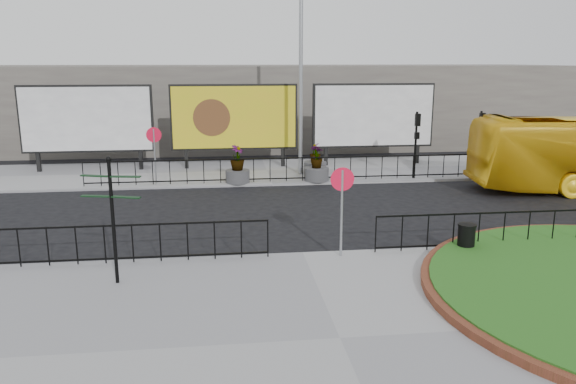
{
  "coord_description": "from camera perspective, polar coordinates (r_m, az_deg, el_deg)",
  "views": [
    {
      "loc": [
        -2.19,
        -14.73,
        5.38
      ],
      "look_at": [
        -0.12,
        2.41,
        1.29
      ],
      "focal_mm": 35.0,
      "sensor_mm": 36.0,
      "label": 1
    }
  ],
  "objects": [
    {
      "name": "speed_sign_near",
      "position": [
        15.09,
        5.51,
        -0.01
      ],
      "size": [
        0.64,
        0.07,
        2.47
      ],
      "color": "gray",
      "rests_on": "pavement_near"
    },
    {
      "name": "planter_b",
      "position": [
        24.95,
        2.91,
        2.38
      ],
      "size": [
        1.1,
        1.1,
        1.57
      ],
      "color": "#4C4C4F",
      "rests_on": "pavement_far"
    },
    {
      "name": "billboard_left",
      "position": [
        28.55,
        -19.77,
        6.96
      ],
      "size": [
        6.2,
        0.31,
        4.1
      ],
      "color": "black",
      "rests_on": "pavement_far"
    },
    {
      "name": "railing_far",
      "position": [
        24.7,
        0.66,
        2.33
      ],
      "size": [
        18.0,
        0.1,
        1.1
      ],
      "primitive_type": null,
      "color": "black",
      "rests_on": "pavement_far"
    },
    {
      "name": "lamp_post",
      "position": [
        26.0,
        1.32,
        12.1
      ],
      "size": [
        0.74,
        0.18,
        9.23
      ],
      "color": "gray",
      "rests_on": "pavement_far"
    },
    {
      "name": "railing_near_right",
      "position": [
        17.5,
        23.27,
        -3.41
      ],
      "size": [
        9.0,
        0.1,
        1.1
      ],
      "primitive_type": null,
      "color": "black",
      "rests_on": "pavement_near"
    },
    {
      "name": "pavement_far",
      "position": [
        27.35,
        -2.16,
        2.1
      ],
      "size": [
        44.0,
        6.0,
        0.12
      ],
      "primitive_type": "cube",
      "color": "gray",
      "rests_on": "ground"
    },
    {
      "name": "signal_pole_b",
      "position": [
        26.96,
        18.96,
        5.62
      ],
      "size": [
        0.22,
        0.26,
        3.0
      ],
      "color": "black",
      "rests_on": "pavement_far"
    },
    {
      "name": "billboard_mid",
      "position": [
        27.85,
        -5.48,
        7.54
      ],
      "size": [
        6.2,
        0.31,
        4.1
      ],
      "color": "black",
      "rests_on": "pavement_far"
    },
    {
      "name": "speed_sign_far",
      "position": [
        24.55,
        -13.44,
        4.85
      ],
      "size": [
        0.64,
        0.07,
        2.47
      ],
      "color": "gray",
      "rests_on": "pavement_far"
    },
    {
      "name": "litter_bin",
      "position": [
        16.37,
        17.65,
        -4.51
      ],
      "size": [
        0.51,
        0.51,
        0.84
      ],
      "color": "black",
      "rests_on": "pavement_near"
    },
    {
      "name": "pavement_near",
      "position": [
        11.31,
        5.3,
        -14.81
      ],
      "size": [
        30.0,
        10.0,
        0.12
      ],
      "primitive_type": "cube",
      "color": "gray",
      "rests_on": "ground"
    },
    {
      "name": "planter_c",
      "position": [
        26.47,
        2.78,
        2.91
      ],
      "size": [
        1.07,
        1.07,
        1.47
      ],
      "color": "#4C4C4F",
      "rests_on": "pavement_far"
    },
    {
      "name": "building_backdrop",
      "position": [
        36.91,
        -3.51,
        8.83
      ],
      "size": [
        40.0,
        10.0,
        5.0
      ],
      "primitive_type": "cube",
      "color": "slate",
      "rests_on": "ground"
    },
    {
      "name": "signal_pole_a",
      "position": [
        25.8,
        12.92,
        5.69
      ],
      "size": [
        0.22,
        0.26,
        3.0
      ],
      "color": "black",
      "rests_on": "pavement_far"
    },
    {
      "name": "ground",
      "position": [
        15.84,
        1.49,
        -6.54
      ],
      "size": [
        90.0,
        90.0,
        0.0
      ],
      "primitive_type": "plane",
      "color": "black",
      "rests_on": "ground"
    },
    {
      "name": "railing_near_left",
      "position": [
        15.65,
        -20.7,
        -5.08
      ],
      "size": [
        10.0,
        0.1,
        1.1
      ],
      "primitive_type": null,
      "color": "black",
      "rests_on": "pavement_near"
    },
    {
      "name": "planter_a",
      "position": [
        24.59,
        -5.16,
        2.37
      ],
      "size": [
        1.05,
        1.05,
        1.64
      ],
      "color": "#4C4C4F",
      "rests_on": "pavement_far"
    },
    {
      "name": "billboard_right",
      "position": [
        28.89,
        8.66,
        7.65
      ],
      "size": [
        6.2,
        0.31,
        4.1
      ],
      "color": "black",
      "rests_on": "pavement_far"
    },
    {
      "name": "fingerpost_sign",
      "position": [
        13.78,
        -17.44,
        -1.56
      ],
      "size": [
        1.44,
        0.57,
        3.09
      ],
      "rotation": [
        0.0,
        0.0,
        -0.32
      ],
      "color": "black",
      "rests_on": "pavement_near"
    }
  ]
}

